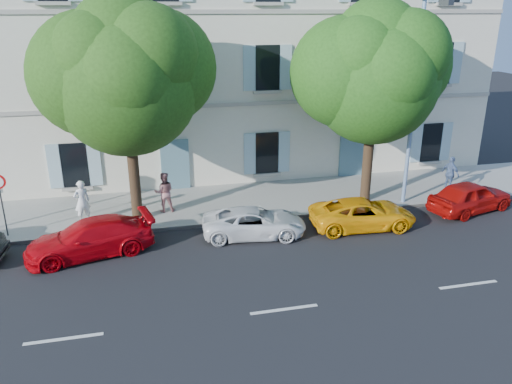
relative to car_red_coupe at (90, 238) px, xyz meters
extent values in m
plane|color=black|center=(5.63, -0.83, -0.63)|extent=(90.00, 90.00, 0.00)
cube|color=#A09E96|center=(5.63, 3.62, -0.56)|extent=(36.00, 4.50, 0.15)
cube|color=#9E998E|center=(5.63, 1.45, -0.55)|extent=(36.00, 0.16, 0.16)
cube|color=beige|center=(5.63, 9.37, 5.37)|extent=(28.00, 7.00, 12.00)
imported|color=#C3050E|center=(0.00, 0.00, 0.00)|extent=(4.63, 2.68, 1.26)
imported|color=white|center=(5.92, 0.22, -0.09)|extent=(4.10, 2.30, 1.08)
imported|color=#FFAA0A|center=(10.23, 0.01, -0.06)|extent=(4.24, 2.16, 1.15)
imported|color=#B10E0A|center=(15.36, 0.51, 0.03)|extent=(4.17, 2.52, 1.33)
cylinder|color=#3A2819|center=(1.62, 2.54, 1.21)|extent=(0.43, 0.43, 3.38)
ellipsoid|color=#2E6219|center=(1.62, 2.54, 4.93)|extent=(5.41, 5.41, 5.95)
cylinder|color=#3A2819|center=(11.46, 2.43, 1.15)|extent=(0.43, 0.43, 3.26)
ellipsoid|color=#2C6B1B|center=(11.46, 2.43, 4.76)|extent=(5.29, 5.29, 5.82)
cylinder|color=#383A3D|center=(-3.13, 2.00, 0.54)|extent=(0.06, 0.06, 2.04)
cylinder|color=#7293BF|center=(12.99, 1.82, 3.68)|extent=(0.17, 0.17, 8.33)
cube|color=#383A3D|center=(12.99, 0.36, 7.69)|extent=(0.35, 0.51, 0.19)
imported|color=white|center=(-0.45, 2.69, 0.38)|extent=(0.75, 0.64, 1.73)
imported|color=#B37273|center=(2.75, 3.08, 0.37)|extent=(0.83, 0.65, 1.69)
imported|color=slate|center=(15.80, 2.69, 0.33)|extent=(0.65, 1.02, 1.61)
camera|label=1|loc=(2.06, -16.60, 7.49)|focal=35.00mm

